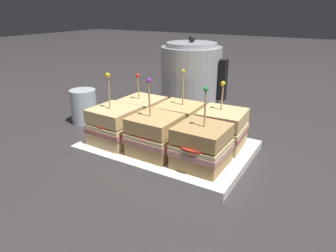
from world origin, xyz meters
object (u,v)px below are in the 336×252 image
object	(u,v)px
sandwich_back_left	(143,113)
drinking_glass	(84,106)
sandwich_back_center	(179,120)
sandwich_back_right	(222,129)
serving_platter	(168,147)
sandwich_front_left	(115,125)
sandwich_front_right	(202,146)
sandwich_front_center	(155,135)
kettle_steel	(191,78)

from	to	relation	value
sandwich_back_left	drinking_glass	world-z (taller)	sandwich_back_left
sandwich_back_left	drinking_glass	bearing A→B (deg)	-176.11
sandwich_back_center	sandwich_back_right	size ratio (longest dim) A/B	1.11
serving_platter	sandwich_back_center	world-z (taller)	sandwich_back_center
sandwich_front_left	serving_platter	bearing A→B (deg)	26.56
sandwich_back_center	sandwich_back_right	world-z (taller)	sandwich_back_center
sandwich_front_left	sandwich_back_center	bearing A→B (deg)	45.38
sandwich_front_left	sandwich_front_right	distance (m)	0.21
sandwich_front_center	sandwich_front_right	world-z (taller)	sandwich_front_center
sandwich_front_left	sandwich_back_right	bearing A→B (deg)	26.00
serving_platter	sandwich_back_center	distance (m)	0.07
sandwich_front_right	sandwich_back_center	xyz separation A→B (m)	(-0.11, 0.10, -0.00)
serving_platter	sandwich_front_right	world-z (taller)	sandwich_front_right
sandwich_front_center	sandwich_back_left	distance (m)	0.15
serving_platter	sandwich_front_left	world-z (taller)	sandwich_front_left
sandwich_front_right	sandwich_front_left	bearing A→B (deg)	-179.63
drinking_glass	kettle_steel	bearing A→B (deg)	50.72
serving_platter	sandwich_back_left	bearing A→B (deg)	154.30
sandwich_front_center	drinking_glass	xyz separation A→B (m)	(-0.29, 0.09, -0.01)
sandwich_front_left	sandwich_front_center	size ratio (longest dim) A/B	1.00
sandwich_front_right	sandwich_back_right	xyz separation A→B (m)	(0.00, 0.10, -0.00)
sandwich_front_left	sandwich_front_right	world-z (taller)	sandwich_front_left
sandwich_back_left	drinking_glass	size ratio (longest dim) A/B	1.49
serving_platter	drinking_glass	bearing A→B (deg)	172.84
sandwich_front_right	drinking_glass	xyz separation A→B (m)	(-0.40, 0.09, -0.01)
drinking_glass	sandwich_front_left	bearing A→B (deg)	-25.62
drinking_glass	serving_platter	bearing A→B (deg)	-7.16
drinking_glass	sandwich_front_center	bearing A→B (deg)	-16.86
sandwich_front_left	sandwich_back_left	world-z (taller)	sandwich_front_left
sandwich_front_left	drinking_glass	size ratio (longest dim) A/B	1.70
serving_platter	sandwich_back_left	xyz separation A→B (m)	(-0.10, 0.05, 0.05)
sandwich_front_right	drinking_glass	world-z (taller)	sandwich_front_right
kettle_steel	drinking_glass	xyz separation A→B (m)	(-0.21, -0.25, -0.06)
sandwich_back_left	kettle_steel	world-z (taller)	kettle_steel
sandwich_front_center	sandwich_back_right	bearing A→B (deg)	44.04
sandwich_front_center	sandwich_back_left	bearing A→B (deg)	135.40
serving_platter	sandwich_front_left	distance (m)	0.13
sandwich_front_left	kettle_steel	world-z (taller)	kettle_steel
serving_platter	sandwich_back_right	xyz separation A→B (m)	(0.11, 0.05, 0.05)
sandwich_front_center	sandwich_back_left	xyz separation A→B (m)	(-0.10, 0.10, -0.00)
sandwich_back_center	kettle_steel	xyz separation A→B (m)	(-0.09, 0.23, 0.05)
sandwich_back_right	sandwich_front_right	bearing A→B (deg)	-90.58
drinking_glass	sandwich_back_right	bearing A→B (deg)	1.92
serving_platter	kettle_steel	bearing A→B (deg)	107.16
sandwich_front_center	sandwich_back_center	world-z (taller)	same
sandwich_front_center	sandwich_back_left	world-z (taller)	sandwich_front_center
sandwich_back_left	sandwich_back_center	bearing A→B (deg)	1.75
sandwich_front_right	serving_platter	bearing A→B (deg)	153.70
sandwich_back_left	sandwich_front_right	bearing A→B (deg)	-26.00
sandwich_back_center	drinking_glass	xyz separation A→B (m)	(-0.29, -0.02, -0.01)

